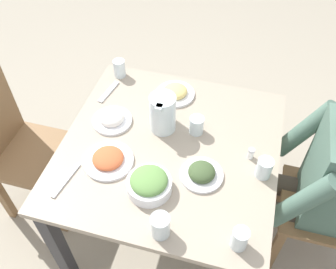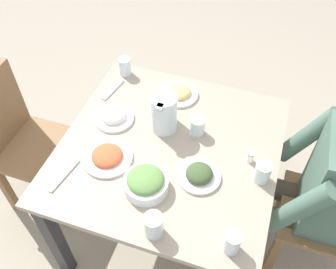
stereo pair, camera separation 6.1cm
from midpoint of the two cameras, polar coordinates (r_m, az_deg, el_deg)
ground_plane at (r=2.25m, az=0.97°, el=-13.56°), size 8.00×8.00×0.00m
dining_table at (r=1.74m, az=1.22°, el=-4.18°), size 0.97×0.97×0.71m
chair_far at (r=2.13m, az=-20.93°, el=-0.63°), size 0.40×0.40×0.86m
diner_near at (r=1.76m, az=21.95°, el=-7.14°), size 0.48×0.53×1.16m
water_pitcher at (r=1.66m, az=0.44°, el=3.35°), size 0.16×0.12×0.19m
salad_bowl at (r=1.49m, az=-2.29°, el=-7.40°), size 0.18×0.18×0.09m
plate_yoghurt at (r=1.77m, az=-7.37°, el=2.76°), size 0.19×0.19×0.06m
plate_dolmas at (r=1.55m, az=5.98°, el=-6.20°), size 0.18×0.18×0.06m
plate_rice_curry at (r=1.62m, az=-8.30°, el=-3.41°), size 0.22×0.22×0.05m
plate_fries at (r=1.88m, az=2.62°, el=6.46°), size 0.20×0.20×0.05m
water_glass_near_left at (r=1.69m, az=5.62°, el=1.23°), size 0.07×0.07×0.09m
water_glass_far_left at (r=1.57m, az=15.50°, el=-5.71°), size 0.07×0.07×0.09m
water_glass_near_right at (r=1.38m, az=11.21°, el=-16.07°), size 0.06×0.06×0.10m
water_glass_by_pitcher at (r=1.38m, az=-0.95°, el=-13.86°), size 0.07×0.07×0.10m
water_glass_far_right at (r=2.00m, az=-5.80°, el=10.37°), size 0.06×0.06×0.10m
salt_shaker at (r=1.63m, az=13.66°, el=-3.42°), size 0.03×0.03×0.05m
fork_near at (r=1.93m, az=-7.61°, el=6.89°), size 0.17×0.06×0.01m
knife_near at (r=1.61m, az=-14.64°, el=-6.15°), size 0.19×0.05×0.01m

